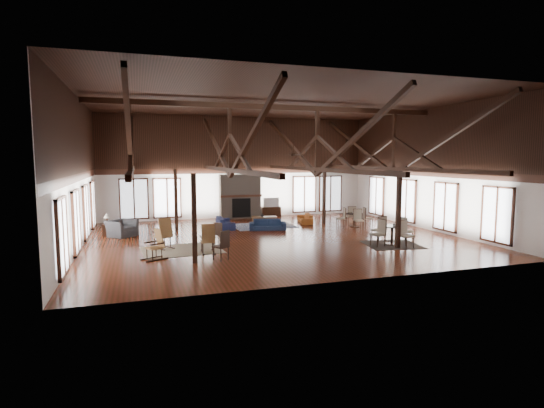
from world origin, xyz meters
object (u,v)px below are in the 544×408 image
object	(u,v)px
tv_console	(271,212)
sofa_navy_left	(225,223)
coffee_table	(264,218)
sofa_navy_front	(268,225)
sofa_orange	(305,218)
armchair	(122,228)
cafe_table_near	(392,231)
cafe_table_far	(355,217)

from	to	relation	value
tv_console	sofa_navy_left	bearing A→B (deg)	-135.73
tv_console	coffee_table	bearing A→B (deg)	-112.76
coffee_table	tv_console	distance (m)	3.69
sofa_navy_front	sofa_orange	bearing A→B (deg)	45.84
sofa_orange	tv_console	world-z (taller)	tv_console
sofa_navy_left	armchair	bearing A→B (deg)	102.53
armchair	sofa_navy_left	bearing A→B (deg)	-36.47
coffee_table	cafe_table_near	size ratio (longest dim) A/B	0.67
coffee_table	armchair	size ratio (longest dim) A/B	1.23
sofa_navy_front	armchair	world-z (taller)	armchair
sofa_navy_left	armchair	xyz separation A→B (m)	(-4.96, -0.89, 0.10)
coffee_table	cafe_table_far	distance (m)	4.71
sofa_orange	tv_console	bearing A→B (deg)	-148.35
cafe_table_far	tv_console	distance (m)	5.87
sofa_navy_left	cafe_table_near	xyz separation A→B (m)	(5.75, -6.16, 0.26)
armchair	tv_console	distance (m)	9.51
sofa_navy_front	armchair	bearing A→B (deg)	-168.49
cafe_table_near	cafe_table_far	xyz separation A→B (m)	(0.74, 4.53, -0.05)
cafe_table_far	sofa_navy_front	bearing A→B (deg)	174.72
sofa_navy_front	tv_console	bearing A→B (deg)	84.79
sofa_navy_left	sofa_orange	xyz separation A→B (m)	(4.56, 0.45, -0.04)
cafe_table_far	tv_console	world-z (taller)	cafe_table_far
sofa_navy_left	sofa_orange	bearing A→B (deg)	-81.96
sofa_orange	coffee_table	bearing A→B (deg)	-67.96
sofa_navy_left	sofa_orange	world-z (taller)	sofa_navy_left
sofa_navy_left	cafe_table_near	size ratio (longest dim) A/B	0.89
cafe_table_near	cafe_table_far	distance (m)	4.59
sofa_navy_left	coffee_table	world-z (taller)	sofa_navy_left
cafe_table_far	sofa_navy_left	bearing A→B (deg)	165.94
sofa_navy_front	tv_console	xyz separation A→B (m)	(1.62, 4.62, 0.03)
sofa_orange	armchair	world-z (taller)	armchair
coffee_table	armchair	xyz separation A→B (m)	(-7.04, -0.91, -0.07)
sofa_navy_left	sofa_orange	size ratio (longest dim) A/B	1.15
cafe_table_near	cafe_table_far	size ratio (longest dim) A/B	1.09
armchair	tv_console	world-z (taller)	armchair
armchair	cafe_table_far	distance (m)	11.48
sofa_navy_front	cafe_table_far	xyz separation A→B (m)	(4.60, -0.43, 0.23)
sofa_navy_front	tv_console	world-z (taller)	tv_console
sofa_navy_front	cafe_table_near	world-z (taller)	cafe_table_near
tv_console	cafe_table_near	bearing A→B (deg)	-76.81
coffee_table	cafe_table_near	xyz separation A→B (m)	(3.67, -6.18, 0.10)
sofa_orange	tv_console	xyz separation A→B (m)	(-1.06, 2.97, 0.05)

